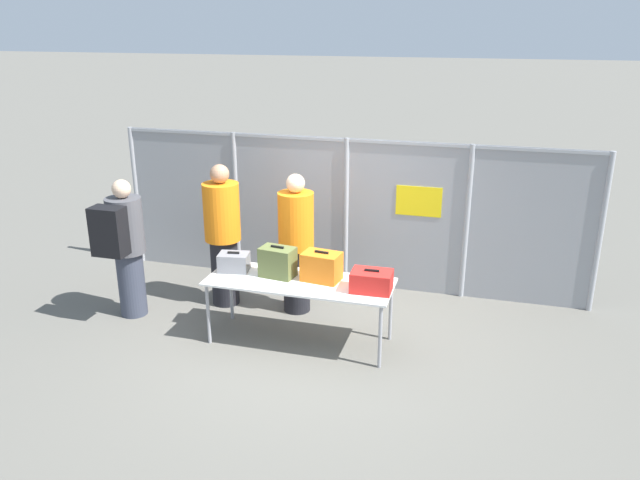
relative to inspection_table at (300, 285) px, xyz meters
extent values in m
plane|color=#605E56|center=(0.10, -0.07, -0.71)|extent=(120.00, 120.00, 0.00)
cylinder|color=#9EA0A5|center=(-3.13, 1.80, 0.33)|extent=(0.07, 0.07, 2.07)
cylinder|color=#9EA0A5|center=(-1.52, 1.80, 0.33)|extent=(0.07, 0.07, 2.07)
cylinder|color=#9EA0A5|center=(0.10, 1.80, 0.33)|extent=(0.07, 0.07, 2.07)
cylinder|color=#9EA0A5|center=(1.71, 1.80, 0.33)|extent=(0.07, 0.07, 2.07)
cylinder|color=#9EA0A5|center=(3.33, 1.80, 0.33)|extent=(0.07, 0.07, 2.07)
cube|color=gray|center=(0.10, 1.80, 0.33)|extent=(6.46, 0.01, 2.07)
cube|color=#9EA0A5|center=(0.10, 1.80, 1.33)|extent=(6.46, 0.04, 0.04)
cube|color=yellow|center=(1.08, 1.79, 0.57)|extent=(0.60, 0.01, 0.40)
cube|color=silver|center=(0.00, 0.00, 0.04)|extent=(2.11, 0.77, 0.02)
cylinder|color=#99999E|center=(-0.99, -0.33, -0.34)|extent=(0.04, 0.04, 0.73)
cylinder|color=#99999E|center=(0.99, -0.33, -0.34)|extent=(0.04, 0.04, 0.73)
cylinder|color=#99999E|center=(-0.99, 0.33, -0.34)|extent=(0.04, 0.04, 0.73)
cylinder|color=#99999E|center=(0.99, 0.33, -0.34)|extent=(0.04, 0.04, 0.73)
cube|color=slate|center=(-0.83, 0.08, 0.16)|extent=(0.38, 0.30, 0.21)
cube|color=black|center=(-0.83, 0.08, 0.27)|extent=(0.14, 0.05, 0.02)
cube|color=#566033|center=(-0.28, 0.06, 0.22)|extent=(0.42, 0.30, 0.34)
cube|color=black|center=(-0.28, 0.06, 0.41)|extent=(0.16, 0.05, 0.02)
cube|color=orange|center=(0.23, 0.09, 0.21)|extent=(0.45, 0.33, 0.32)
cube|color=black|center=(0.23, 0.09, 0.39)|extent=(0.16, 0.04, 0.02)
cube|color=red|center=(0.83, -0.05, 0.16)|extent=(0.45, 0.32, 0.22)
cube|color=black|center=(0.83, -0.05, 0.29)|extent=(0.16, 0.03, 0.02)
cylinder|color=#383D4C|center=(-2.25, 0.11, -0.29)|extent=(0.33, 0.33, 0.83)
cylinder|color=#4C4C51|center=(-2.25, 0.11, 0.47)|extent=(0.43, 0.43, 0.69)
sphere|color=beige|center=(-2.25, 0.11, 0.93)|extent=(0.23, 0.23, 0.23)
cube|color=black|center=(-2.25, -0.22, 0.50)|extent=(0.39, 0.24, 0.58)
cylinder|color=black|center=(-0.29, 0.78, -0.28)|extent=(0.34, 0.34, 0.85)
cylinder|color=orange|center=(-0.29, 0.78, 0.50)|extent=(0.44, 0.44, 0.71)
sphere|color=beige|center=(-0.29, 0.78, 0.97)|extent=(0.23, 0.23, 0.23)
cylinder|color=black|center=(-1.26, 0.74, -0.27)|extent=(0.35, 0.35, 0.88)
cylinder|color=orange|center=(-1.26, 0.74, 0.54)|extent=(0.46, 0.46, 0.74)
sphere|color=#A57A5B|center=(-1.26, 0.74, 1.03)|extent=(0.24, 0.24, 0.24)
cube|color=silver|center=(0.80, 3.71, -0.29)|extent=(2.67, 1.55, 0.53)
sphere|color=black|center=(0.33, 2.89, -0.43)|extent=(0.55, 0.55, 0.55)
sphere|color=black|center=(0.33, 4.54, -0.43)|extent=(0.55, 0.55, 0.55)
cylinder|color=#59595B|center=(-1.01, 3.71, -0.51)|extent=(0.94, 0.06, 0.06)
camera|label=1|loc=(1.98, -6.15, 2.81)|focal=35.00mm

